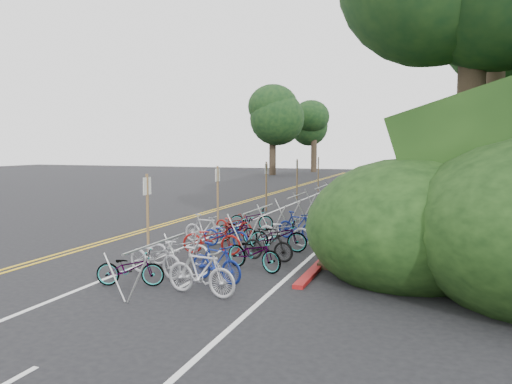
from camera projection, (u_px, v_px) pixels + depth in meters
ground at (133, 254)px, 15.17m from camera, size 120.00×120.00×0.00m
road_markings at (261, 213)px, 24.42m from camera, size 7.47×80.00×0.01m
red_curb at (371, 212)px, 24.50m from camera, size 0.25×28.00×0.10m
tree_cluster at (459, 28)px, 31.59m from camera, size 31.78×53.49×17.19m
bike_rack_front at (157, 254)px, 11.52m from camera, size 1.09×2.69×1.05m
bike_racks_rest at (321, 192)px, 26.27m from camera, size 1.14×23.00×1.17m
signpost_near at (148, 210)px, 14.38m from camera, size 0.08×0.40×2.48m
signposts_rest at (283, 179)px, 27.96m from camera, size 0.08×18.40×2.50m
bike_front at (205, 229)px, 16.82m from camera, size 0.73×1.69×0.98m
bike_valet at (233, 240)px, 14.91m from camera, size 3.53×10.24×1.06m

